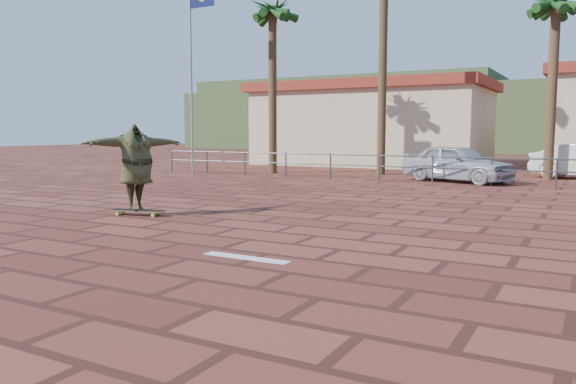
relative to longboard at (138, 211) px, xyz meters
name	(u,v)px	position (x,y,z in m)	size (l,w,h in m)	color
ground	(250,240)	(3.69, -1.14, -0.10)	(120.00, 120.00, 0.00)	brown
paint_stripe	(246,258)	(4.39, -2.34, -0.10)	(1.40, 0.22, 0.01)	white
guardrail	(433,164)	(3.69, 10.86, 0.58)	(24.06, 0.06, 1.00)	#47494F
flagpole	(193,64)	(-6.18, 9.86, 4.54)	(1.30, 0.10, 8.00)	gray
palm_far_left	(272,15)	(-3.81, 12.36, 6.73)	(2.40, 2.40, 8.25)	brown
palm_center	(556,9)	(7.19, 14.36, 6.26)	(2.40, 2.40, 7.75)	brown
building_west	(373,124)	(-2.31, 20.86, 2.18)	(12.60, 7.60, 4.50)	beige
hill_front	(538,119)	(3.69, 48.86, 2.90)	(70.00, 18.00, 6.00)	#384C28
hill_back	(347,114)	(-18.31, 54.86, 3.90)	(35.00, 14.00, 8.00)	#384C28
longboard	(138,211)	(0.00, 0.00, 0.00)	(1.28, 0.59, 0.12)	olive
skateboarder	(136,167)	(0.00, 0.00, 0.97)	(2.33, 0.63, 1.89)	#3A3E21
car_silver	(457,163)	(4.34, 11.86, 0.59)	(1.63, 4.05, 1.38)	#B1B3B9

